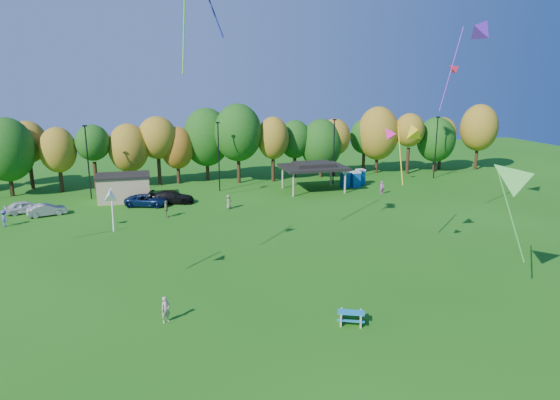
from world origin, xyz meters
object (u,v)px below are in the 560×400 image
object	(u,v)px
kite_flyer	(166,309)
car_a	(25,207)
car_b	(47,210)
car_c	(147,200)
car_d	(172,197)
picnic_table	(351,316)
porta_potties	(354,178)

from	to	relation	value
kite_flyer	car_a	bearing A→B (deg)	86.38
kite_flyer	car_b	bearing A→B (deg)	83.49
kite_flyer	car_c	world-z (taller)	kite_flyer
kite_flyer	car_d	distance (m)	30.26
kite_flyer	car_b	xyz separation A→B (m)	(-11.24, 28.17, -0.18)
car_c	car_d	xyz separation A→B (m)	(2.89, 0.64, 0.06)
picnic_table	car_b	xyz separation A→B (m)	(-22.22, 31.31, 0.24)
porta_potties	car_d	size ratio (longest dim) A/B	0.72
car_b	car_d	size ratio (longest dim) A/B	0.77
car_b	porta_potties	bearing A→B (deg)	-98.89
picnic_table	car_c	world-z (taller)	car_c
picnic_table	car_d	xyz separation A→B (m)	(-8.73, 33.32, 0.34)
car_a	car_d	distance (m)	16.03
kite_flyer	car_b	size ratio (longest dim) A/B	0.42
car_a	car_c	world-z (taller)	car_a
car_a	car_d	world-z (taller)	car_d
picnic_table	car_b	world-z (taller)	car_b
kite_flyer	car_d	xyz separation A→B (m)	(2.25, 30.18, -0.08)
kite_flyer	car_a	distance (m)	33.04
car_a	picnic_table	bearing A→B (deg)	-161.85
car_b	car_d	world-z (taller)	car_d
car_d	car_a	bearing A→B (deg)	105.81
porta_potties	car_b	xyz separation A→B (m)	(-38.23, -4.91, -0.44)
car_b	car_d	bearing A→B (deg)	-97.73
kite_flyer	porta_potties	bearing A→B (deg)	22.52
car_a	car_b	world-z (taller)	car_a
porta_potties	car_a	bearing A→B (deg)	-175.74
car_a	car_c	distance (m)	13.15
car_c	car_d	size ratio (longest dim) A/B	0.96
car_c	picnic_table	bearing A→B (deg)	-142.16
picnic_table	car_d	distance (m)	34.45
car_a	car_b	bearing A→B (deg)	-144.93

